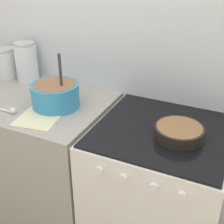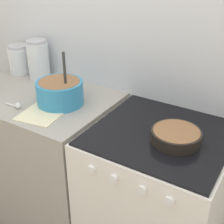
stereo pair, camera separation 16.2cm
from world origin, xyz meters
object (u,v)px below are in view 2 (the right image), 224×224
object	(u,v)px
mixing_bowl	(60,91)
baking_pan	(176,136)
storage_jar_left	(20,61)
storage_jar_middle	(39,62)
stove	(155,201)

from	to	relation	value
mixing_bowl	baking_pan	size ratio (longest dim) A/B	1.35
baking_pan	storage_jar_left	bearing A→B (deg)	168.32
storage_jar_left	storage_jar_middle	size ratio (longest dim) A/B	0.76
stove	baking_pan	xyz separation A→B (m)	(0.09, -0.04, 0.48)
storage_jar_middle	mixing_bowl	bearing A→B (deg)	-31.90
storage_jar_left	storage_jar_middle	distance (m)	0.19
mixing_bowl	storage_jar_left	xyz separation A→B (m)	(-0.57, 0.24, 0.01)
storage_jar_left	storage_jar_middle	world-z (taller)	storage_jar_middle
stove	storage_jar_left	xyz separation A→B (m)	(-1.20, 0.23, 0.53)
stove	mixing_bowl	bearing A→B (deg)	-178.92
baking_pan	storage_jar_middle	xyz separation A→B (m)	(-1.11, 0.27, 0.08)
storage_jar_left	storage_jar_middle	xyz separation A→B (m)	(0.19, 0.00, 0.03)
storage_jar_left	stove	bearing A→B (deg)	-10.80
stove	storage_jar_left	distance (m)	1.33
baking_pan	storage_jar_middle	distance (m)	1.14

